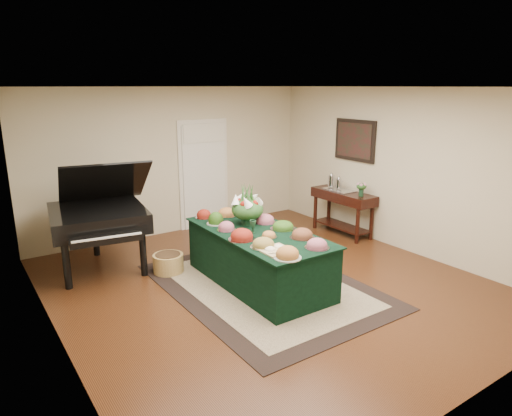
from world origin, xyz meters
TOP-DOWN VIEW (x-y plane):
  - ground at (0.00, 0.00)m, footprint 6.00×6.00m
  - area_rug at (-0.09, -0.02)m, footprint 2.41×3.37m
  - kitchen_doorway at (0.60, 2.97)m, footprint 1.05×0.07m
  - buffet_table at (-0.10, 0.10)m, footprint 1.11×2.32m
  - food_platters at (-0.11, 0.12)m, footprint 1.07×2.32m
  - cutting_board at (-0.36, -0.63)m, footprint 0.37×0.37m
  - green_goblets at (-0.19, 0.10)m, footprint 0.08×0.11m
  - floral_centerpiece at (-0.03, 0.47)m, footprint 0.48×0.48m
  - grand_piano at (-1.74, 1.91)m, footprint 1.64×1.78m
  - wicker_basket at (-0.98, 1.19)m, footprint 0.45×0.45m
  - mahogany_sideboard at (2.50, 1.06)m, footprint 0.45×1.31m
  - tea_service at (2.50, 1.28)m, footprint 0.34×0.58m
  - pink_bouquet at (2.50, 0.63)m, footprint 0.20×0.20m
  - wall_painting at (2.72, 1.06)m, footprint 0.05×0.95m

SIDE VIEW (x-z plane):
  - ground at x=0.00m, z-range 0.00..0.00m
  - area_rug at x=-0.09m, z-range 0.00..0.01m
  - wicker_basket at x=-0.98m, z-range 0.00..0.28m
  - buffet_table at x=-0.10m, z-range 0.00..0.78m
  - mahogany_sideboard at x=2.50m, z-range 0.22..1.04m
  - cutting_board at x=-0.36m, z-range 0.76..0.85m
  - food_platters at x=-0.11m, z-range 0.76..0.89m
  - grand_piano at x=-1.74m, z-range -0.01..1.66m
  - green_goblets at x=-0.19m, z-range 0.77..0.95m
  - tea_service at x=2.50m, z-range 0.79..1.08m
  - pink_bouquet at x=2.50m, z-range 0.86..1.11m
  - kitchen_doorway at x=0.60m, z-range -0.03..2.07m
  - floral_centerpiece at x=-0.03m, z-range 0.82..1.29m
  - wall_painting at x=2.72m, z-range 1.38..2.12m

